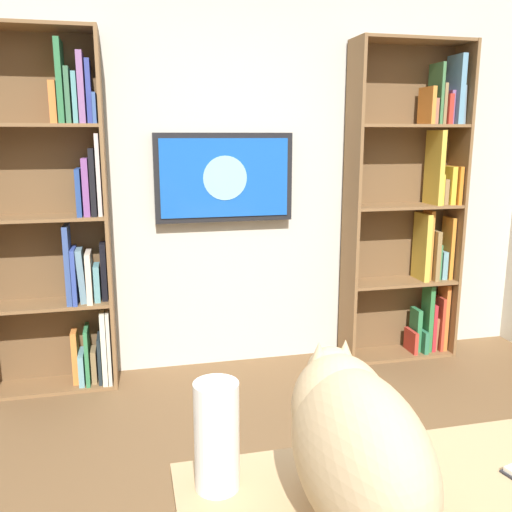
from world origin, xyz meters
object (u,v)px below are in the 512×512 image
bookshelf_right (61,222)px  bookshelf_left (415,210)px  cat (353,441)px  paper_towel_roll (217,436)px  wall_mounted_tv (224,178)px

bookshelf_right → bookshelf_left: bearing=-180.0°
cat → paper_towel_roll: size_ratio=2.31×
bookshelf_right → wall_mounted_tv: bearing=-175.4°
bookshelf_left → wall_mounted_tv: bearing=-3.5°
cat → paper_towel_roll: bearing=-32.9°
bookshelf_left → wall_mounted_tv: size_ratio=2.41×
bookshelf_left → paper_towel_roll: (1.80, 2.35, -0.19)m
wall_mounted_tv → bookshelf_left: bearing=176.5°
bookshelf_right → paper_towel_roll: 2.43m
wall_mounted_tv → paper_towel_roll: size_ratio=3.34×
cat → bookshelf_left: bearing=-121.2°
wall_mounted_tv → cat: 2.64m
bookshelf_left → cat: bookshelf_left is taller
bookshelf_left → cat: size_ratio=3.49×
wall_mounted_tv → paper_towel_roll: (0.45, 2.43, -0.43)m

